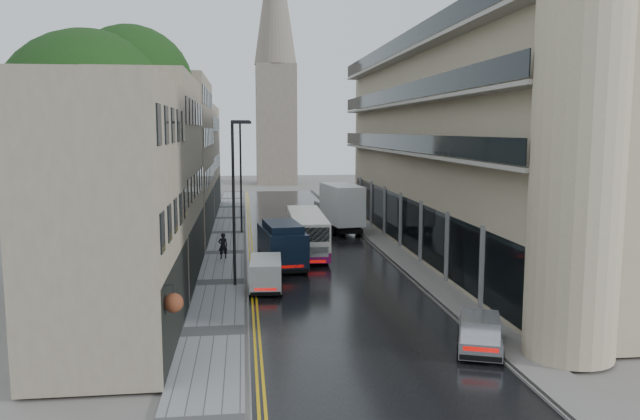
{
  "coord_description": "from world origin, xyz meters",
  "views": [
    {
      "loc": [
        -4.59,
        -14.03,
        8.25
      ],
      "look_at": [
        -0.64,
        18.0,
        4.1
      ],
      "focal_mm": 35.0,
      "sensor_mm": 36.0,
      "label": 1
    }
  ],
  "objects": [
    {
      "name": "road",
      "position": [
        0.0,
        27.5,
        0.01
      ],
      "size": [
        9.0,
        85.0,
        0.02
      ],
      "primitive_type": "cube",
      "color": "black",
      "rests_on": "ground"
    },
    {
      "name": "navy_van",
      "position": [
        -3.15,
        20.98,
        1.44
      ],
      "size": [
        2.84,
        5.78,
        2.84
      ],
      "primitive_type": null,
      "rotation": [
        0.0,
        0.0,
        0.11
      ],
      "color": "black",
      "rests_on": "road"
    },
    {
      "name": "tree_near",
      "position": [
        -12.5,
        20.0,
        6.95
      ],
      "size": [
        10.56,
        10.56,
        13.89
      ],
      "primitive_type": null,
      "color": "black",
      "rests_on": "ground"
    },
    {
      "name": "pedestrian",
      "position": [
        -5.95,
        25.4,
        0.94
      ],
      "size": [
        0.67,
        0.51,
        1.64
      ],
      "primitive_type": "imported",
      "rotation": [
        0.0,
        0.0,
        3.35
      ],
      "color": "black",
      "rests_on": "left_sidewalk"
    },
    {
      "name": "old_shop_row",
      "position": [
        -9.45,
        30.0,
        6.0
      ],
      "size": [
        4.5,
        56.0,
        12.0
      ],
      "primitive_type": null,
      "color": "gray",
      "rests_on": "ground"
    },
    {
      "name": "lamp_post_far",
      "position": [
        -4.79,
        35.66,
        4.5
      ],
      "size": [
        0.99,
        0.58,
        8.76
      ],
      "primitive_type": null,
      "rotation": [
        0.0,
        0.0,
        -0.4
      ],
      "color": "black",
      "rests_on": "left_sidewalk"
    },
    {
      "name": "left_sidewalk",
      "position": [
        -5.85,
        27.5,
        0.06
      ],
      "size": [
        2.7,
        85.0,
        0.12
      ],
      "primitive_type": "cube",
      "color": "gray",
      "rests_on": "ground"
    },
    {
      "name": "right_sidewalk",
      "position": [
        5.4,
        27.5,
        0.06
      ],
      "size": [
        1.8,
        85.0,
        0.12
      ],
      "primitive_type": "cube",
      "color": "slate",
      "rests_on": "ground"
    },
    {
      "name": "cream_bus",
      "position": [
        -1.46,
        24.63,
        1.34
      ],
      "size": [
        2.44,
        9.73,
        2.64
      ],
      "primitive_type": null,
      "rotation": [
        0.0,
        0.0,
        -0.03
      ],
      "color": "white",
      "rests_on": "road"
    },
    {
      "name": "tree_far",
      "position": [
        -12.2,
        33.0,
        6.23
      ],
      "size": [
        9.24,
        9.24,
        12.46
      ],
      "primitive_type": null,
      "color": "black",
      "rests_on": "ground"
    },
    {
      "name": "lamp_post_near",
      "position": [
        -5.12,
        18.43,
        4.41
      ],
      "size": [
        0.99,
        0.35,
        8.59
      ],
      "primitive_type": null,
      "rotation": [
        0.0,
        0.0,
        0.15
      ],
      "color": "black",
      "rests_on": "left_sidewalk"
    },
    {
      "name": "church_spire",
      "position": [
        0.5,
        82.0,
        20.0
      ],
      "size": [
        6.4,
        6.4,
        40.0
      ],
      "primitive_type": null,
      "color": "slate",
      "rests_on": "ground"
    },
    {
      "name": "silver_hatchback",
      "position": [
        3.08,
        6.82,
        0.68
      ],
      "size": [
        2.65,
        3.82,
        1.32
      ],
      "primitive_type": null,
      "rotation": [
        0.0,
        0.0,
        -0.35
      ],
      "color": "#BBBABF",
      "rests_on": "road"
    },
    {
      "name": "white_van",
      "position": [
        -4.3,
        16.47,
        0.85
      ],
      "size": [
        1.76,
        3.75,
        1.66
      ],
      "primitive_type": null,
      "rotation": [
        0.0,
        0.0,
        -0.05
      ],
      "color": "silver",
      "rests_on": "road"
    },
    {
      "name": "modern_block",
      "position": [
        10.3,
        26.0,
        7.0
      ],
      "size": [
        8.0,
        40.0,
        14.0
      ],
      "primitive_type": null,
      "color": "tan",
      "rests_on": "ground"
    },
    {
      "name": "white_lorry",
      "position": [
        2.34,
        33.79,
        1.97
      ],
      "size": [
        3.29,
        7.68,
        3.9
      ],
      "primitive_type": null,
      "rotation": [
        0.0,
        0.0,
        0.15
      ],
      "color": "white",
      "rests_on": "road"
    }
  ]
}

